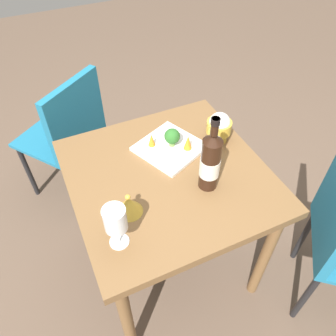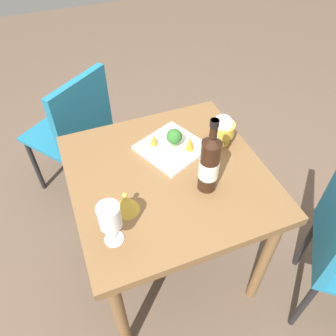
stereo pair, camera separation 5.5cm
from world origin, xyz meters
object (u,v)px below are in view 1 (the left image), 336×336
(chair_by_wall, at_px, (69,130))
(carrot_garnish_right, at_px, (188,142))
(serving_plate, at_px, (170,147))
(wine_glass, at_px, (115,220))
(wine_bottle, at_px, (210,162))
(rice_bowl, at_px, (219,127))
(broccoli_floret, at_px, (172,137))
(carrot_garnish_left, at_px, (152,140))
(rice_bowl_lid, at_px, (129,205))

(chair_by_wall, distance_m, carrot_garnish_right, 0.79)
(serving_plate, relative_size, carrot_garnish_right, 4.73)
(wine_glass, relative_size, carrot_garnish_right, 2.57)
(wine_bottle, xyz_separation_m, rice_bowl, (0.18, 0.22, -0.06))
(wine_glass, distance_m, broccoli_floret, 0.51)
(rice_bowl, height_order, carrot_garnish_left, rice_bowl)
(rice_bowl_lid, relative_size, carrot_garnish_left, 1.67)
(wine_glass, bearing_deg, wine_bottle, 14.15)
(broccoli_floret, height_order, carrot_garnish_left, broccoli_floret)
(carrot_garnish_right, bearing_deg, rice_bowl, 4.45)
(wine_bottle, height_order, broccoli_floret, wine_bottle)
(wine_glass, bearing_deg, carrot_garnish_right, 36.40)
(chair_by_wall, bearing_deg, carrot_garnish_left, -98.04)
(chair_by_wall, xyz_separation_m, wine_bottle, (0.41, -0.82, 0.33))
(rice_bowl_lid, bearing_deg, carrot_garnish_right, 30.48)
(wine_glass, relative_size, carrot_garnish_left, 3.00)
(serving_plate, bearing_deg, carrot_garnish_right, -34.70)
(rice_bowl, bearing_deg, serving_plate, 171.67)
(serving_plate, height_order, broccoli_floret, broccoli_floret)
(chair_by_wall, relative_size, wine_bottle, 2.59)
(wine_bottle, bearing_deg, chair_by_wall, 116.22)
(rice_bowl_lid, bearing_deg, carrot_garnish_left, 53.41)
(serving_plate, distance_m, carrot_garnish_right, 0.09)
(rice_bowl_lid, height_order, carrot_garnish_right, rice_bowl_lid)
(carrot_garnish_left, bearing_deg, rice_bowl, -14.16)
(chair_by_wall, distance_m, broccoli_floret, 0.73)
(chair_by_wall, distance_m, carrot_garnish_left, 0.65)
(chair_by_wall, xyz_separation_m, carrot_garnish_right, (0.42, -0.61, 0.25))
(wine_bottle, xyz_separation_m, broccoli_floret, (-0.04, 0.25, -0.06))
(serving_plate, height_order, carrot_garnish_left, carrot_garnish_left)
(broccoli_floret, height_order, carrot_garnish_right, broccoli_floret)
(rice_bowl_lid, relative_size, broccoli_floret, 1.17)
(rice_bowl_lid, xyz_separation_m, carrot_garnish_right, (0.34, 0.20, 0.01))
(wine_glass, xyz_separation_m, serving_plate, (0.35, 0.35, -0.12))
(carrot_garnish_left, bearing_deg, rice_bowl_lid, -126.59)
(wine_bottle, xyz_separation_m, serving_plate, (-0.05, 0.25, -0.12))
(broccoli_floret, relative_size, carrot_garnish_right, 1.23)
(rice_bowl_lid, height_order, broccoli_floret, broccoli_floret)
(wine_glass, relative_size, serving_plate, 0.54)
(chair_by_wall, relative_size, serving_plate, 2.58)
(chair_by_wall, distance_m, rice_bowl_lid, 0.85)
(wine_bottle, xyz_separation_m, carrot_garnish_right, (0.02, 0.21, -0.08))
(wine_bottle, height_order, carrot_garnish_right, wine_bottle)
(carrot_garnish_right, bearing_deg, broccoli_floret, 138.79)
(carrot_garnish_right, bearing_deg, carrot_garnish_left, 146.82)
(wine_bottle, relative_size, rice_bowl, 2.32)
(carrot_garnish_right, bearing_deg, chair_by_wall, 124.51)
(wine_glass, xyz_separation_m, broccoli_floret, (0.37, 0.36, -0.06))
(wine_bottle, distance_m, wine_glass, 0.41)
(wine_glass, height_order, rice_bowl_lid, wine_glass)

